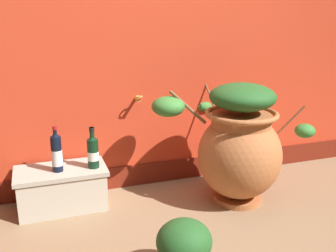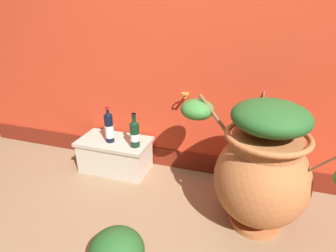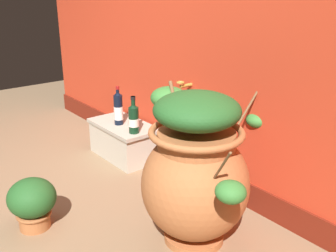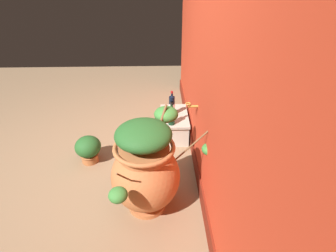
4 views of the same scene
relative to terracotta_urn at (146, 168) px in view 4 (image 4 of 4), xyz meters
name	(u,v)px [view 4 (image 4 of 4)]	position (x,y,z in m)	size (l,w,h in m)	color
ground_plane	(95,168)	(-0.54, -0.60, -0.43)	(7.00, 7.00, 0.00)	#896B4C
back_wall	(214,49)	(-0.54, 0.60, 0.86)	(4.40, 0.33, 2.60)	red
terracotta_urn	(146,168)	(0.00, 0.00, 0.00)	(1.06, 0.90, 0.87)	#B26638
stone_ledge	(174,124)	(-1.20, 0.30, -0.28)	(0.62, 0.34, 0.29)	beige
wine_bottle_left	(172,105)	(-1.22, 0.27, -0.01)	(0.07, 0.07, 0.32)	black
wine_bottle_middle	(172,115)	(-0.98, 0.26, -0.02)	(0.08, 0.08, 0.29)	black
potted_shrub	(88,148)	(-0.67, -0.67, -0.26)	(0.29, 0.28, 0.31)	#B26638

